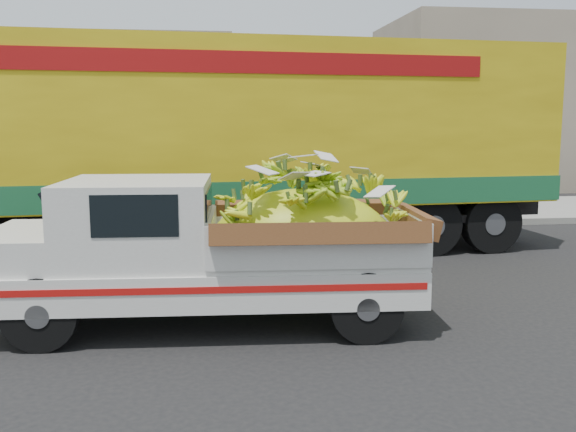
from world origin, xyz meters
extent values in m
plane|color=black|center=(0.00, 0.00, 0.00)|extent=(100.00, 100.00, 0.00)
cube|color=gray|center=(0.00, 6.49, 0.07)|extent=(60.00, 0.25, 0.15)
cube|color=gray|center=(0.00, 8.59, 0.07)|extent=(60.00, 4.00, 0.14)
cube|color=gray|center=(14.00, 15.49, 3.00)|extent=(14.00, 6.00, 6.00)
cylinder|color=black|center=(-1.58, -0.86, 0.40)|extent=(0.81, 0.27, 0.80)
cylinder|color=black|center=(-1.50, 0.68, 0.40)|extent=(0.81, 0.27, 0.80)
cylinder|color=black|center=(1.90, -1.05, 0.40)|extent=(0.81, 0.27, 0.80)
cylinder|color=black|center=(1.98, 0.50, 0.40)|extent=(0.81, 0.27, 0.80)
cube|color=silver|center=(0.15, -0.18, 0.59)|extent=(5.05, 2.06, 0.41)
cube|color=#A50F0C|center=(0.10, -1.08, 0.66)|extent=(4.86, 0.27, 0.07)
cube|color=silver|center=(-1.88, -0.07, 0.98)|extent=(0.99, 1.73, 0.38)
cube|color=silver|center=(-0.62, -0.14, 1.27)|extent=(1.73, 1.81, 0.95)
cube|color=black|center=(-0.56, -1.01, 1.45)|extent=(0.90, 0.06, 0.44)
cube|color=silver|center=(1.41, -0.25, 1.06)|extent=(2.52, 1.92, 0.54)
ellipsoid|color=yellow|center=(1.31, -0.24, 0.95)|extent=(2.27, 1.55, 1.35)
cylinder|color=black|center=(5.40, 3.45, 0.55)|extent=(1.12, 0.41, 1.10)
cylinder|color=black|center=(5.22, 5.45, 0.55)|extent=(1.12, 0.41, 1.10)
cylinder|color=black|center=(4.20, 3.35, 0.55)|extent=(1.12, 0.41, 1.10)
cylinder|color=black|center=(4.03, 5.34, 0.55)|extent=(1.12, 0.41, 1.10)
cube|color=black|center=(0.63, 4.04, 0.78)|extent=(12.04, 2.04, 0.36)
cube|color=gold|center=(0.63, 4.04, 2.38)|extent=(11.93, 3.51, 2.84)
cube|color=#195830|center=(0.63, 4.04, 1.21)|extent=(11.99, 3.54, 0.45)
cube|color=maroon|center=(0.74, 2.78, 3.35)|extent=(8.37, 0.75, 0.35)
camera|label=1|loc=(0.19, -7.69, 2.41)|focal=40.00mm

